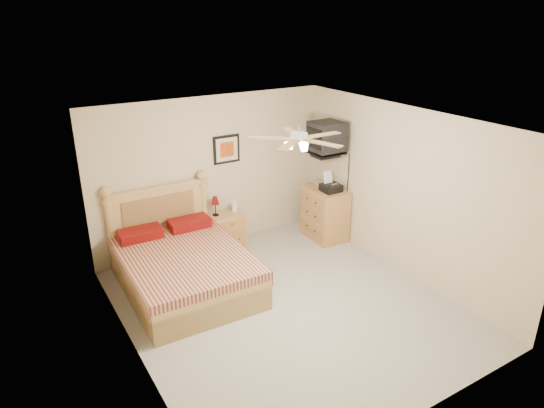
{
  "coord_description": "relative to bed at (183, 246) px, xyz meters",
  "views": [
    {
      "loc": [
        -3.07,
        -4.61,
        3.72
      ],
      "look_at": [
        0.32,
        0.9,
        1.11
      ],
      "focal_mm": 32.0,
      "sensor_mm": 36.0,
      "label": 1
    }
  ],
  "objects": [
    {
      "name": "magazine_lower",
      "position": [
        2.66,
        0.59,
        0.23
      ],
      "size": [
        0.26,
        0.32,
        0.03
      ],
      "primitive_type": "imported",
      "rotation": [
        0.0,
        0.0,
        -0.17
      ],
      "color": "#B8AC96",
      "rests_on": "dresser"
    },
    {
      "name": "floor",
      "position": [
        0.98,
        -1.12,
        -0.68
      ],
      "size": [
        4.5,
        4.5,
        0.0
      ],
      "primitive_type": "plane",
      "color": "#9A968B",
      "rests_on": "ground"
    },
    {
      "name": "nightstand",
      "position": [
        1.09,
        0.88,
        -0.39
      ],
      "size": [
        0.56,
        0.43,
        0.6
      ],
      "primitive_type": "cube",
      "rotation": [
        0.0,
        0.0,
        -0.03
      ],
      "color": "#9E6838",
      "rests_on": "ground"
    },
    {
      "name": "ceiling_fan",
      "position": [
        0.98,
        -1.32,
        1.68
      ],
      "size": [
        1.14,
        1.14,
        0.28
      ],
      "primitive_type": null,
      "color": "white",
      "rests_on": "ceiling"
    },
    {
      "name": "wall_back",
      "position": [
        0.98,
        1.13,
        0.57
      ],
      "size": [
        4.0,
        0.04,
        2.5
      ],
      "primitive_type": "cube",
      "color": "#C7B693",
      "rests_on": "ground"
    },
    {
      "name": "fax_machine",
      "position": [
        2.71,
        0.21,
        0.38
      ],
      "size": [
        0.32,
        0.33,
        0.32
      ],
      "primitive_type": null,
      "rotation": [
        0.0,
        0.0,
        -0.04
      ],
      "color": "black",
      "rests_on": "dresser"
    },
    {
      "name": "dresser",
      "position": [
        2.71,
        0.33,
        -0.24
      ],
      "size": [
        0.57,
        0.79,
        0.9
      ],
      "primitive_type": "cube",
      "rotation": [
        0.0,
        0.0,
        -0.06
      ],
      "color": "#A56A35",
      "rests_on": "ground"
    },
    {
      "name": "wall_front",
      "position": [
        0.98,
        -3.37,
        0.57
      ],
      "size": [
        4.0,
        0.04,
        2.5
      ],
      "primitive_type": "cube",
      "color": "#C7B693",
      "rests_on": "ground"
    },
    {
      "name": "bed",
      "position": [
        0.0,
        0.0,
        0.0
      ],
      "size": [
        1.66,
        2.15,
        1.37
      ],
      "primitive_type": null,
      "rotation": [
        0.0,
        0.0,
        -0.02
      ],
      "color": "tan",
      "rests_on": "ground"
    },
    {
      "name": "wall_tv",
      "position": [
        2.73,
        0.22,
        1.13
      ],
      "size": [
        0.56,
        0.46,
        0.58
      ],
      "primitive_type": null,
      "color": "black",
      "rests_on": "wall_right"
    },
    {
      "name": "table_lamp",
      "position": [
        0.93,
        0.93,
        0.07
      ],
      "size": [
        0.23,
        0.23,
        0.32
      ],
      "primitive_type": null,
      "rotation": [
        0.0,
        0.0,
        0.38
      ],
      "color": "#5B0B09",
      "rests_on": "nightstand"
    },
    {
      "name": "wall_right",
      "position": [
        2.98,
        -1.12,
        0.57
      ],
      "size": [
        0.04,
        4.5,
        2.5
      ],
      "primitive_type": "cube",
      "color": "#C7B693",
      "rests_on": "ground"
    },
    {
      "name": "lotion_bottle",
      "position": [
        1.25,
        0.89,
        0.03
      ],
      "size": [
        0.09,
        0.09,
        0.24
      ],
      "primitive_type": "imported",
      "rotation": [
        0.0,
        0.0,
        0.0
      ],
      "color": "white",
      "rests_on": "nightstand"
    },
    {
      "name": "ceiling",
      "position": [
        0.98,
        -1.12,
        1.82
      ],
      "size": [
        4.0,
        4.5,
        0.04
      ],
      "primitive_type": "cube",
      "color": "white",
      "rests_on": "ground"
    },
    {
      "name": "wall_left",
      "position": [
        -1.02,
        -1.12,
        0.57
      ],
      "size": [
        0.04,
        4.5,
        2.5
      ],
      "primitive_type": "cube",
      "color": "#C7B693",
      "rests_on": "ground"
    },
    {
      "name": "framed_picture",
      "position": [
        1.25,
        1.11,
        0.94
      ],
      "size": [
        0.46,
        0.04,
        0.46
      ],
      "primitive_type": "cube",
      "color": "black",
      "rests_on": "wall_back"
    },
    {
      "name": "magazine_upper",
      "position": [
        2.67,
        0.6,
        0.25
      ],
      "size": [
        0.27,
        0.34,
        0.02
      ],
      "primitive_type": "imported",
      "rotation": [
        0.0,
        0.0,
        0.17
      ],
      "color": "tan",
      "rests_on": "magazine_lower"
    }
  ]
}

